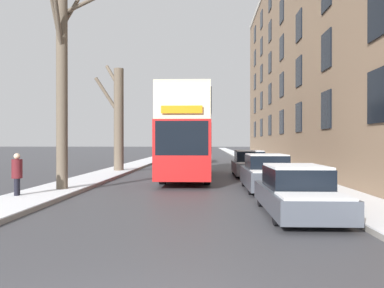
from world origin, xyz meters
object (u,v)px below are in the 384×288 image
at_px(double_decker_bus, 188,131).
at_px(parked_car_1, 267,174).
at_px(bare_tree_left_1, 118,117).
at_px(pedestrian_left_sidewalk, 17,174).
at_px(oncoming_van, 186,149).
at_px(parked_car_0, 297,192).
at_px(parked_car_2, 249,164).
at_px(bare_tree_left_0, 63,78).

distance_m(double_decker_bus, parked_car_1, 6.65).
bearing_deg(bare_tree_left_1, pedestrian_left_sidewalk, -93.52).
distance_m(double_decker_bus, oncoming_van, 14.33).
xyz_separation_m(parked_car_0, parked_car_1, (-0.00, 5.25, 0.06)).
relative_size(bare_tree_left_1, parked_car_2, 1.66).
xyz_separation_m(double_decker_bus, parked_car_2, (3.51, 1.14, -1.92)).
bearing_deg(double_decker_bus, parked_car_2, 17.93).
height_order(parked_car_2, oncoming_van, oncoming_van).
relative_size(bare_tree_left_0, pedestrian_left_sidewalk, 5.85).
distance_m(parked_car_0, parked_car_2, 11.70).
bearing_deg(parked_car_0, parked_car_2, 90.00).
bearing_deg(parked_car_2, double_decker_bus, -162.07).
bearing_deg(bare_tree_left_0, parked_car_1, 8.07).
height_order(double_decker_bus, pedestrian_left_sidewalk, double_decker_bus).
distance_m(bare_tree_left_1, oncoming_van, 11.85).
relative_size(double_decker_bus, oncoming_van, 1.97).
distance_m(parked_car_2, oncoming_van, 13.86).
height_order(bare_tree_left_1, oncoming_van, bare_tree_left_1).
relative_size(bare_tree_left_0, parked_car_1, 2.13).
bearing_deg(double_decker_bus, parked_car_0, -71.60).
distance_m(parked_car_1, oncoming_van, 20.07).
relative_size(bare_tree_left_1, double_decker_bus, 0.66).
distance_m(bare_tree_left_1, double_decker_bus, 5.86).
bearing_deg(bare_tree_left_1, parked_car_1, -45.96).
bearing_deg(bare_tree_left_0, double_decker_bus, 54.57).
bearing_deg(bare_tree_left_1, parked_car_0, -59.06).
height_order(bare_tree_left_0, bare_tree_left_1, bare_tree_left_0).
xyz_separation_m(bare_tree_left_0, double_decker_bus, (4.60, 6.46, -1.88)).
height_order(bare_tree_left_1, parked_car_1, bare_tree_left_1).
height_order(bare_tree_left_0, parked_car_0, bare_tree_left_0).
height_order(parked_car_2, pedestrian_left_sidewalk, pedestrian_left_sidewalk).
relative_size(double_decker_bus, parked_car_2, 2.51).
height_order(double_decker_bus, parked_car_1, double_decker_bus).
height_order(bare_tree_left_1, parked_car_2, bare_tree_left_1).
distance_m(parked_car_0, parked_car_1, 5.25).
relative_size(bare_tree_left_0, double_decker_bus, 0.86).
bearing_deg(pedestrian_left_sidewalk, double_decker_bus, 130.64).
distance_m(bare_tree_left_0, double_decker_bus, 8.15).
bearing_deg(oncoming_van, parked_car_1, -77.06).
distance_m(bare_tree_left_0, parked_car_0, 9.87).
distance_m(oncoming_van, pedestrian_left_sidewalk, 23.00).
distance_m(bare_tree_left_1, parked_car_0, 16.39).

